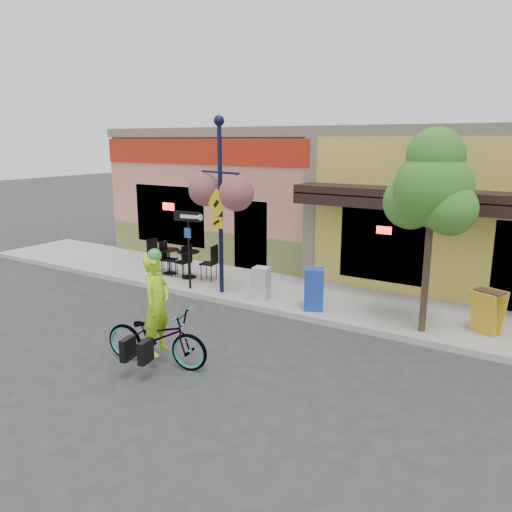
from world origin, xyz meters
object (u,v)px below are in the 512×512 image
(one_way_sign, at_px, (189,251))
(newspaper_box_blue, at_px, (314,289))
(bicycle, at_px, (156,337))
(cyclist_rider, at_px, (157,318))
(building, at_px, (389,196))
(lamp_post, at_px, (220,207))
(street_tree, at_px, (429,232))
(newspaper_box_grey, at_px, (261,283))

(one_way_sign, bearing_deg, newspaper_box_blue, -4.14)
(bicycle, relative_size, cyclist_rider, 1.11)
(building, bearing_deg, lamp_post, -109.79)
(cyclist_rider, bearing_deg, building, -16.89)
(building, distance_m, bicycle, 10.68)
(cyclist_rider, relative_size, street_tree, 0.44)
(bicycle, relative_size, one_way_sign, 0.98)
(cyclist_rider, xyz_separation_m, newspaper_box_grey, (-0.20, 3.98, -0.36))
(lamp_post, distance_m, newspaper_box_blue, 3.23)
(one_way_sign, bearing_deg, street_tree, -5.81)
(street_tree, bearing_deg, building, 113.94)
(bicycle, xyz_separation_m, lamp_post, (-1.38, 3.96, 1.89))
(bicycle, height_order, newspaper_box_grey, bicycle)
(lamp_post, relative_size, newspaper_box_blue, 4.53)
(cyclist_rider, height_order, street_tree, street_tree)
(street_tree, bearing_deg, bicycle, -134.27)
(lamp_post, bearing_deg, newspaper_box_grey, 15.84)
(building, bearing_deg, one_way_sign, -115.83)
(building, xyz_separation_m, street_tree, (2.90, -6.52, 0.04))
(one_way_sign, relative_size, street_tree, 0.50)
(lamp_post, distance_m, newspaper_box_grey, 2.23)
(cyclist_rider, distance_m, newspaper_box_blue, 4.19)
(newspaper_box_blue, bearing_deg, building, 68.57)
(lamp_post, relative_size, street_tree, 1.07)
(newspaper_box_blue, xyz_separation_m, street_tree, (2.55, -0.02, 1.63))
(building, relative_size, one_way_sign, 8.54)
(bicycle, height_order, street_tree, street_tree)
(cyclist_rider, bearing_deg, lamp_post, 7.95)
(newspaper_box_grey, bearing_deg, bicycle, -94.69)
(cyclist_rider, distance_m, newspaper_box_grey, 4.01)
(bicycle, xyz_separation_m, newspaper_box_grey, (-0.15, 3.98, 0.02))
(building, xyz_separation_m, newspaper_box_blue, (0.34, -6.51, -1.60))
(newspaper_box_blue, distance_m, street_tree, 3.03)
(building, bearing_deg, bicycle, -95.30)
(bicycle, bearing_deg, building, -17.16)
(cyclist_rider, relative_size, one_way_sign, 0.88)
(building, distance_m, cyclist_rider, 10.62)
(newspaper_box_blue, bearing_deg, cyclist_rider, -132.11)
(building, bearing_deg, newspaper_box_blue, -86.97)
(building, distance_m, one_way_sign, 7.56)
(lamp_post, bearing_deg, one_way_sign, -152.34)
(newspaper_box_grey, bearing_deg, street_tree, -7.08)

